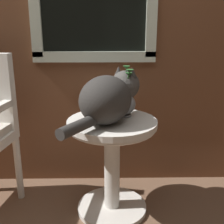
# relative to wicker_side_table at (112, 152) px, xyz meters

# --- Properties ---
(wicker_side_table) EXTENTS (0.53, 0.53, 0.60)m
(wicker_side_table) POSITION_rel_wicker_side_table_xyz_m (0.00, 0.00, 0.00)
(wicker_side_table) COLOR silver
(wicker_side_table) RESTS_ON ground_plane
(cat) EXTENTS (0.44, 0.60, 0.29)m
(cat) POSITION_rel_wicker_side_table_xyz_m (-0.02, -0.03, 0.34)
(cat) COLOR #33302D
(cat) RESTS_ON wicker_side_table
(pewter_vase_with_ivy) EXTENTS (0.13, 0.13, 0.30)m
(pewter_vase_with_ivy) POSITION_rel_wicker_side_table_xyz_m (0.08, 0.08, 0.29)
(pewter_vase_with_ivy) COLOR gray
(pewter_vase_with_ivy) RESTS_ON wicker_side_table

